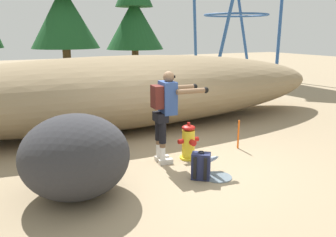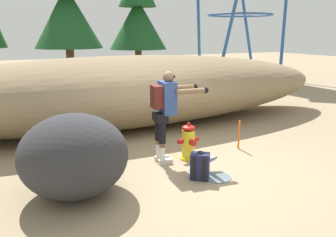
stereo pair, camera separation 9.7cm
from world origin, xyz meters
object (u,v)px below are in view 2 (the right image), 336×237
(fire_hydrant, at_px, (188,142))
(boulder_mid, at_px, (76,155))
(utility_worker, at_px, (166,106))
(survey_stake, at_px, (239,135))
(spare_backpack, at_px, (200,166))
(boulder_large, at_px, (74,156))

(fire_hydrant, bearing_deg, boulder_mid, 170.86)
(utility_worker, relative_size, survey_stake, 2.79)
(spare_backpack, relative_size, survey_stake, 0.78)
(spare_backpack, bearing_deg, boulder_large, 119.12)
(fire_hydrant, relative_size, boulder_mid, 0.81)
(fire_hydrant, relative_size, boulder_large, 0.45)
(survey_stake, bearing_deg, utility_worker, -179.34)
(fire_hydrant, distance_m, spare_backpack, 0.93)
(fire_hydrant, relative_size, utility_worker, 0.42)
(fire_hydrant, bearing_deg, boulder_large, -165.45)
(boulder_mid, bearing_deg, survey_stake, -4.71)
(survey_stake, bearing_deg, boulder_large, -169.55)
(utility_worker, distance_m, spare_backpack, 1.26)
(boulder_large, bearing_deg, spare_backpack, -9.12)
(boulder_large, bearing_deg, fire_hydrant, 14.55)
(spare_backpack, bearing_deg, survey_stake, -19.43)
(boulder_large, xyz_separation_m, survey_stake, (3.43, 0.63, -0.31))
(boulder_mid, bearing_deg, boulder_large, -101.75)
(boulder_mid, bearing_deg, utility_worker, -10.25)
(utility_worker, relative_size, boulder_large, 1.07)
(spare_backpack, bearing_deg, utility_worker, 48.58)
(utility_worker, bearing_deg, survey_stake, 5.21)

